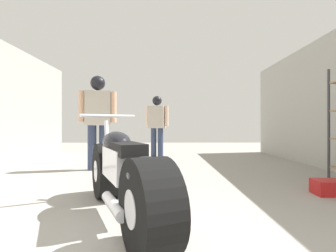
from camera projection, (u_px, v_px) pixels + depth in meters
The scene contains 5 objects.
ground_plane at pixel (157, 178), 4.03m from camera, with size 17.45×17.45×0.00m, color gray.
motorcycle_maroon_cruiser at pixel (123, 175), 2.22m from camera, with size 1.10×2.01×0.98m.
mechanic_in_blue at pixel (98, 113), 4.78m from camera, with size 0.72×0.36×1.82m.
mechanic_with_helmet at pixel (157, 120), 6.77m from camera, with size 0.66×0.36×1.68m.
red_toolbox at pixel (332, 187), 3.02m from camera, with size 0.41×0.27×0.18m, color #B21919.
Camera 1 is at (0.14, -0.40, 0.84)m, focal length 26.40 mm.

